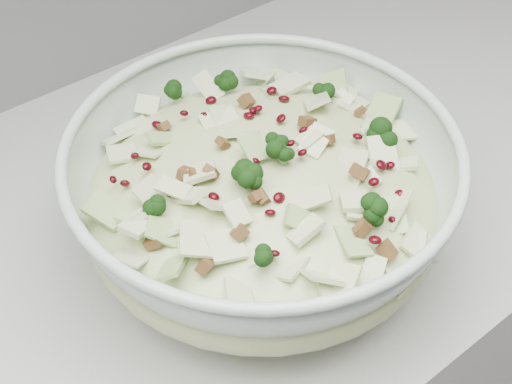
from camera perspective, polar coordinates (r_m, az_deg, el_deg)
mixing_bowl at (r=0.66m, az=0.48°, el=-0.55°), size 0.42×0.42×0.14m
salad at (r=0.64m, az=0.49°, el=0.90°), size 0.37×0.37×0.14m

